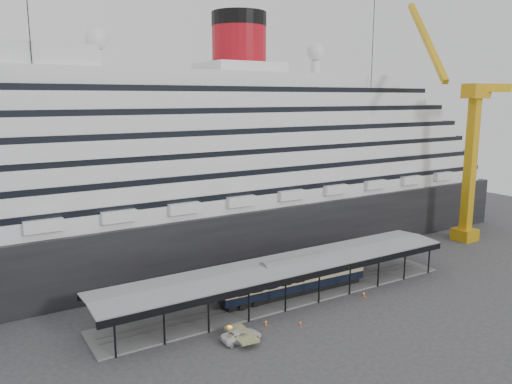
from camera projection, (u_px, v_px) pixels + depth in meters
ground at (306, 309)px, 68.38m from camera, size 200.00×200.00×0.00m
cruise_ship at (202, 154)px, 91.70m from camera, size 130.00×30.00×43.90m
platform_canopy at (286, 282)px, 72.12m from camera, size 56.00×9.18×5.30m
crane_yellow at (467, 142)px, 97.79m from camera, size 23.83×18.78×47.60m
port_truck at (242, 336)px, 59.40m from camera, size 5.03×2.56×1.36m
pullman_carriage at (294, 277)px, 72.81m from camera, size 23.86×4.01×23.33m
traffic_cone_left at (266, 322)px, 63.62m from camera, size 0.43×0.43×0.72m
traffic_cone_mid at (300, 323)px, 63.48m from camera, size 0.42×0.42×0.65m
traffic_cone_right at (364, 294)px, 72.68m from camera, size 0.53×0.53×0.82m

